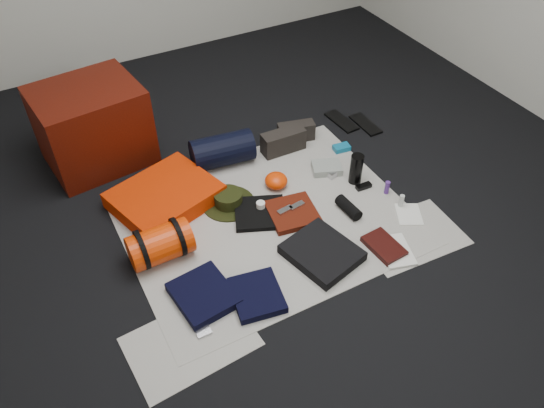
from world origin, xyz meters
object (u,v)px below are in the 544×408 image
navy_duffel (222,150)px  paperback_book (384,246)px  stuff_sack (160,244)px  water_bottle (356,169)px  red_cabinet (93,126)px  compact_camera (334,173)px  sleeping_pad (165,196)px

navy_duffel → paperback_book: 1.20m
stuff_sack → water_bottle: water_bottle is taller
red_cabinet → water_bottle: bearing=-43.4°
red_cabinet → stuff_sack: size_ratio=1.87×
navy_duffel → water_bottle: navy_duffel is taller
red_cabinet → navy_duffel: bearing=-39.0°
stuff_sack → paperback_book: size_ratio=1.45×
red_cabinet → water_bottle: size_ratio=3.12×
navy_duffel → compact_camera: size_ratio=4.12×
red_cabinet → compact_camera: (1.25, -0.88, -0.23)m
red_cabinet → navy_duffel: (0.69, -0.43, -0.15)m
water_bottle → paperback_book: water_bottle is taller
sleeping_pad → navy_duffel: 0.50m
stuff_sack → compact_camera: bearing=6.7°
compact_camera → navy_duffel: bearing=128.3°
navy_duffel → paperback_book: size_ratio=1.73×
sleeping_pad → paperback_book: (0.93, -0.92, -0.04)m
sleeping_pad → red_cabinet: bearing=110.0°
sleeping_pad → compact_camera: size_ratio=5.96×
red_cabinet → stuff_sack: red_cabinet is taller
paperback_book → water_bottle: bearing=67.2°
red_cabinet → compact_camera: bearing=-41.8°
stuff_sack → compact_camera: (1.19, 0.14, -0.08)m
red_cabinet → stuff_sack: 1.03m
red_cabinet → navy_duffel: size_ratio=1.57×
stuff_sack → sleeping_pad: bearing=67.6°
sleeping_pad → stuff_sack: bearing=-112.4°
red_cabinet → water_bottle: red_cabinet is taller
compact_camera → red_cabinet: bearing=131.5°
red_cabinet → sleeping_pad: size_ratio=1.09×
red_cabinet → paperback_book: bearing=-59.9°
navy_duffel → red_cabinet: bearing=154.8°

